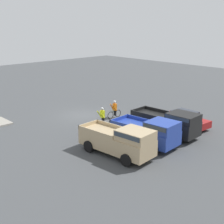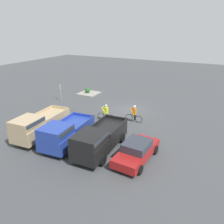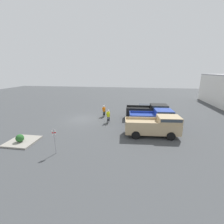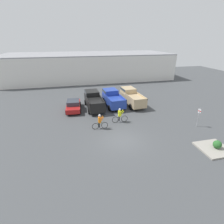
% 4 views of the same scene
% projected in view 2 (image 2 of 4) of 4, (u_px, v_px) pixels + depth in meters
% --- Properties ---
extents(ground_plane, '(80.00, 80.00, 0.00)m').
position_uv_depth(ground_plane, '(129.00, 110.00, 24.29)').
color(ground_plane, '#424447').
extents(sedan_0, '(2.15, 4.38, 1.38)m').
position_uv_depth(sedan_0, '(137.00, 151.00, 14.91)').
color(sedan_0, maroon).
rests_on(sedan_0, ground_plane).
extents(pickup_truck_0, '(2.38, 5.60, 2.07)m').
position_uv_depth(pickup_truck_0, '(99.00, 139.00, 15.69)').
color(pickup_truck_0, black).
rests_on(pickup_truck_0, ground_plane).
extents(pickup_truck_1, '(2.60, 5.13, 2.07)m').
position_uv_depth(pickup_truck_1, '(65.00, 133.00, 16.61)').
color(pickup_truck_1, '#233D9E').
rests_on(pickup_truck_1, ground_plane).
extents(pickup_truck_2, '(2.47, 5.58, 2.12)m').
position_uv_depth(pickup_truck_2, '(39.00, 125.00, 17.91)').
color(pickup_truck_2, tan).
rests_on(pickup_truck_2, ground_plane).
extents(cyclist_0, '(1.86, 0.46, 1.73)m').
position_uv_depth(cyclist_0, '(106.00, 113.00, 21.14)').
color(cyclist_0, black).
rests_on(cyclist_0, ground_plane).
extents(cyclist_1, '(1.73, 0.46, 1.71)m').
position_uv_depth(cyclist_1, '(134.00, 113.00, 20.95)').
color(cyclist_1, black).
rests_on(cyclist_1, ground_plane).
extents(fire_lane_sign, '(0.14, 0.29, 2.16)m').
position_uv_depth(fire_lane_sign, '(61.00, 91.00, 26.85)').
color(fire_lane_sign, '#9E9EA3').
rests_on(fire_lane_sign, ground_plane).
extents(curb_island, '(2.55, 2.55, 0.15)m').
position_uv_depth(curb_island, '(89.00, 93.00, 30.14)').
color(curb_island, gray).
rests_on(curb_island, ground_plane).
extents(shrub, '(0.72, 0.72, 0.72)m').
position_uv_depth(shrub, '(88.00, 90.00, 30.10)').
color(shrub, '#286028').
rests_on(shrub, curb_island).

